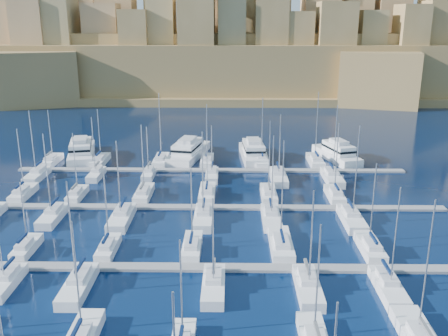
{
  "coord_description": "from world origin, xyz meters",
  "views": [
    {
      "loc": [
        4.47,
        -71.88,
        32.54
      ],
      "look_at": [
        3.29,
        6.0,
        8.67
      ],
      "focal_mm": 40.0,
      "sensor_mm": 36.0,
      "label": 1
    }
  ],
  "objects_px": {
    "motor_yacht_a": "(81,150)",
    "motor_yacht_b": "(188,151)",
    "motor_yacht_c": "(253,152)",
    "motor_yacht_d": "(337,153)"
  },
  "relations": [
    {
      "from": "motor_yacht_a",
      "to": "motor_yacht_b",
      "type": "relative_size",
      "value": 0.98
    },
    {
      "from": "motor_yacht_c",
      "to": "motor_yacht_a",
      "type": "bearing_deg",
      "value": 179.1
    },
    {
      "from": "motor_yacht_b",
      "to": "motor_yacht_c",
      "type": "relative_size",
      "value": 1.12
    },
    {
      "from": "motor_yacht_a",
      "to": "motor_yacht_c",
      "type": "height_order",
      "value": "same"
    },
    {
      "from": "motor_yacht_a",
      "to": "motor_yacht_d",
      "type": "height_order",
      "value": "same"
    },
    {
      "from": "motor_yacht_c",
      "to": "motor_yacht_d",
      "type": "relative_size",
      "value": 1.04
    },
    {
      "from": "motor_yacht_b",
      "to": "motor_yacht_d",
      "type": "height_order",
      "value": "same"
    },
    {
      "from": "motor_yacht_a",
      "to": "motor_yacht_c",
      "type": "bearing_deg",
      "value": -0.9
    },
    {
      "from": "motor_yacht_a",
      "to": "motor_yacht_c",
      "type": "distance_m",
      "value": 40.96
    },
    {
      "from": "motor_yacht_a",
      "to": "motor_yacht_b",
      "type": "distance_m",
      "value": 25.58
    }
  ]
}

